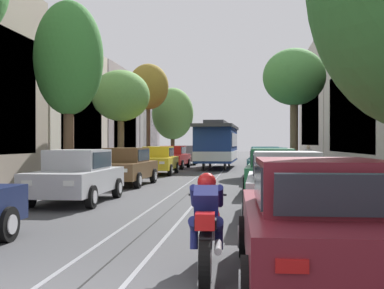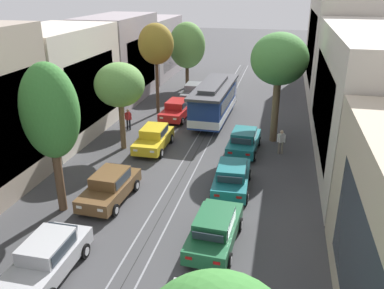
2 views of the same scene
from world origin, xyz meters
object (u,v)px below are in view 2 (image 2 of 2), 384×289
(street_tree_kerb_left_fourth, at_px, (156,45))
(cable_car_trolley, at_px, (214,102))
(street_tree_kerb_right_second, at_px, (279,60))
(parked_car_teal_fifth_right, at_px, (244,141))
(parked_car_brown_mid_left, at_px, (110,187))
(parked_car_yellow_fourth_left, at_px, (154,138))
(pedestrian_on_right_pavement, at_px, (128,118))
(parked_car_red_fifth_left, at_px, (177,110))
(street_tree_kerb_left_second, at_px, (50,113))
(parked_car_green_mid_right, at_px, (215,229))
(street_tree_kerb_left_mid, at_px, (120,85))
(pedestrian_on_left_pavement, at_px, (281,141))
(parked_car_grey_sixth_left, at_px, (194,92))
(street_tree_kerb_left_far, at_px, (187,46))
(parked_car_silver_second_left, at_px, (47,258))
(parked_car_teal_fourth_right, at_px, (232,177))

(street_tree_kerb_left_fourth, relative_size, cable_car_trolley, 0.83)
(street_tree_kerb_right_second, xyz_separation_m, cable_car_trolley, (-4.98, 3.23, -4.15))
(parked_car_teal_fifth_right, xyz_separation_m, cable_car_trolley, (-3.11, 5.83, 0.86))
(parked_car_teal_fifth_right, xyz_separation_m, street_tree_kerb_left_fourth, (-8.28, 7.15, 5.09))
(parked_car_brown_mid_left, relative_size, parked_car_yellow_fourth_left, 1.01)
(pedestrian_on_right_pavement, bearing_deg, street_tree_kerb_right_second, 0.96)
(parked_car_brown_mid_left, height_order, parked_car_red_fifth_left, same)
(parked_car_red_fifth_left, xyz_separation_m, street_tree_kerb_left_second, (-1.90, -15.22, 4.32))
(parked_car_green_mid_right, bearing_deg, parked_car_teal_fifth_right, 89.22)
(street_tree_kerb_left_mid, xyz_separation_m, pedestrian_on_left_pavement, (10.61, 1.40, -3.49))
(parked_car_red_fifth_left, xyz_separation_m, pedestrian_on_right_pavement, (-2.96, -3.39, 0.14))
(parked_car_grey_sixth_left, distance_m, pedestrian_on_right_pavement, 9.96)
(cable_car_trolley, bearing_deg, street_tree_kerb_left_second, -108.22)
(street_tree_kerb_left_mid, xyz_separation_m, pedestrian_on_right_pavement, (-1.01, 3.57, -3.50))
(parked_car_brown_mid_left, distance_m, pedestrian_on_left_pavement, 11.91)
(parked_car_yellow_fourth_left, distance_m, cable_car_trolley, 7.34)
(parked_car_green_mid_right, xyz_separation_m, cable_car_trolley, (-2.97, 16.46, 0.86))
(parked_car_grey_sixth_left, xyz_separation_m, pedestrian_on_left_pavement, (8.57, -11.65, 0.14))
(parked_car_red_fifth_left, height_order, street_tree_kerb_left_mid, street_tree_kerb_left_mid)
(parked_car_red_fifth_left, bearing_deg, street_tree_kerb_left_far, 98.82)
(street_tree_kerb_left_mid, height_order, street_tree_kerb_left_fourth, street_tree_kerb_left_fourth)
(cable_car_trolley, bearing_deg, parked_car_yellow_fourth_left, -113.96)
(parked_car_silver_second_left, relative_size, street_tree_kerb_left_fourth, 0.57)
(street_tree_kerb_left_second, height_order, cable_car_trolley, street_tree_kerb_left_second)
(street_tree_kerb_left_far, distance_m, pedestrian_on_left_pavement, 19.64)
(street_tree_kerb_left_second, height_order, street_tree_kerb_left_fourth, street_tree_kerb_left_fourth)
(parked_car_red_fifth_left, xyz_separation_m, pedestrian_on_left_pavement, (8.66, -5.56, 0.14))
(street_tree_kerb_left_fourth, bearing_deg, parked_car_teal_fourth_right, -57.03)
(parked_car_brown_mid_left, bearing_deg, street_tree_kerb_left_fourth, 98.02)
(street_tree_kerb_right_second, height_order, pedestrian_on_left_pavement, street_tree_kerb_right_second)
(parked_car_silver_second_left, bearing_deg, parked_car_teal_fifth_right, 66.32)
(parked_car_brown_mid_left, xyz_separation_m, parked_car_teal_fifth_right, (6.14, 8.03, 0.00))
(street_tree_kerb_left_far, relative_size, street_tree_kerb_right_second, 0.90)
(parked_car_red_fifth_left, height_order, pedestrian_on_right_pavement, pedestrian_on_right_pavement)
(street_tree_kerb_right_second, bearing_deg, parked_car_brown_mid_left, -127.00)
(parked_car_silver_second_left, relative_size, pedestrian_on_left_pavement, 2.61)
(parked_car_teal_fourth_right, bearing_deg, street_tree_kerb_left_second, -153.99)
(street_tree_kerb_left_second, distance_m, pedestrian_on_right_pavement, 12.59)
(parked_car_teal_fifth_right, bearing_deg, pedestrian_on_left_pavement, 5.76)
(parked_car_red_fifth_left, relative_size, pedestrian_on_left_pavement, 2.65)
(parked_car_brown_mid_left, distance_m, parked_car_yellow_fourth_left, 7.19)
(parked_car_grey_sixth_left, xyz_separation_m, street_tree_kerb_right_second, (8.00, -9.30, 5.02))
(parked_car_silver_second_left, bearing_deg, street_tree_kerb_left_fourth, 95.76)
(parked_car_yellow_fourth_left, distance_m, parked_car_teal_fifth_right, 6.13)
(parked_car_brown_mid_left, relative_size, cable_car_trolley, 0.48)
(street_tree_kerb_right_second, distance_m, pedestrian_on_left_pavement, 5.44)
(parked_car_brown_mid_left, xyz_separation_m, parked_car_yellow_fourth_left, (0.07, 7.19, 0.00))
(street_tree_kerb_left_fourth, relative_size, pedestrian_on_left_pavement, 4.58)
(parked_car_yellow_fourth_left, height_order, parked_car_teal_fourth_right, same)
(parked_car_teal_fifth_right, bearing_deg, street_tree_kerb_right_second, 54.31)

